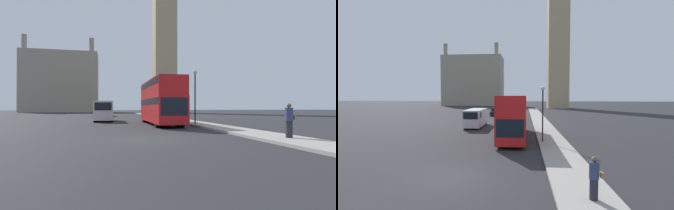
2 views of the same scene
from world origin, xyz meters
TOP-DOWN VIEW (x-y plane):
  - ground_plane at (0.00, 0.00)m, footprint 300.00×300.00m
  - sidewalk_strip at (6.30, 0.00)m, footprint 2.60×120.00m
  - building_block_distant at (-18.17, 85.09)m, footprint 24.73×13.54m
  - red_double_decker_bus at (2.66, 11.21)m, footprint 2.47×10.90m
  - white_van at (-2.80, 18.52)m, footprint 2.15×6.11m
  - pedestrian at (6.50, -2.23)m, footprint 0.54×0.38m
  - street_lamp at (5.37, 8.85)m, footprint 0.36×0.36m
  - parked_sedan at (-2.33, 35.49)m, footprint 1.73×4.65m

SIDE VIEW (x-z plane):
  - ground_plane at x=0.00m, z-range 0.00..0.00m
  - sidewalk_strip at x=6.30m, z-range 0.00..0.15m
  - parked_sedan at x=-2.33m, z-range -0.08..1.47m
  - pedestrian at x=6.50m, z-range 0.15..1.87m
  - white_van at x=-2.80m, z-range 0.09..2.47m
  - red_double_decker_bus at x=2.66m, z-range 0.26..4.48m
  - street_lamp at x=5.37m, z-range 0.99..5.90m
  - building_block_distant at x=-18.17m, z-range -2.24..23.12m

